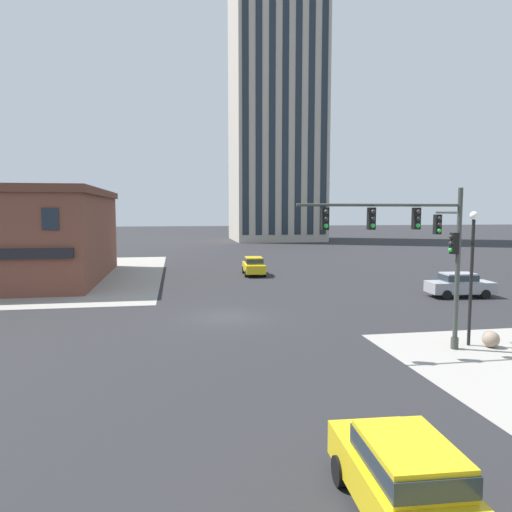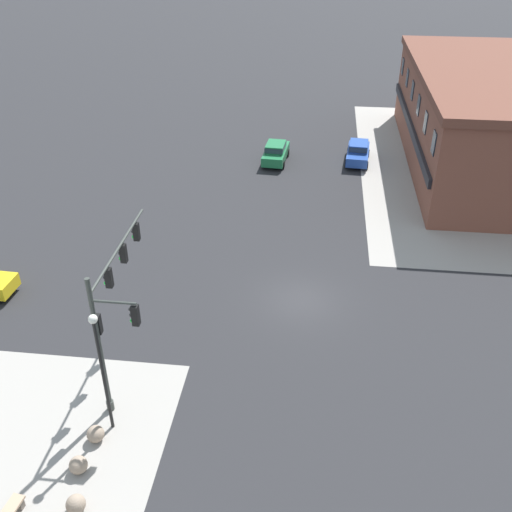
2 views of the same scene
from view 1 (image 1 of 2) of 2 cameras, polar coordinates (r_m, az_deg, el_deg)
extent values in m
plane|color=#262628|center=(26.89, -3.65, -7.30)|extent=(320.00, 320.00, 0.00)
cylinder|color=#383D38|center=(22.45, 22.73, -9.64)|extent=(0.32, 0.32, 0.50)
cylinder|color=#383D38|center=(21.86, 23.04, -1.51)|extent=(0.20, 0.20, 6.89)
cylinder|color=#383D38|center=(20.03, 14.75, 5.94)|extent=(7.06, 0.12, 0.12)
cylinder|color=#383D38|center=(22.48, 22.03, 4.88)|extent=(0.11, 1.80, 0.11)
cube|color=black|center=(20.73, 18.68, 4.29)|extent=(0.28, 0.28, 0.90)
sphere|color=#282828|center=(20.58, 18.91, 5.05)|extent=(0.18, 0.18, 0.18)
sphere|color=#282828|center=(20.59, 18.89, 4.28)|extent=(0.18, 0.18, 0.18)
sphere|color=green|center=(20.59, 18.86, 3.50)|extent=(0.18, 0.18, 0.18)
cube|color=black|center=(19.87, 13.68, 4.38)|extent=(0.28, 0.28, 0.90)
sphere|color=#282828|center=(19.72, 13.88, 5.18)|extent=(0.18, 0.18, 0.18)
sphere|color=#282828|center=(19.73, 13.86, 4.37)|extent=(0.18, 0.18, 0.18)
sphere|color=green|center=(19.73, 13.84, 3.56)|extent=(0.18, 0.18, 0.18)
cube|color=black|center=(19.18, 8.27, 4.45)|extent=(0.28, 0.28, 0.90)
sphere|color=#282828|center=(19.03, 8.43, 5.28)|extent=(0.18, 0.18, 0.18)
sphere|color=#282828|center=(19.03, 8.42, 4.44)|extent=(0.18, 0.18, 0.18)
sphere|color=green|center=(19.04, 8.41, 3.60)|extent=(0.18, 0.18, 0.18)
cube|color=black|center=(21.66, 22.70, 1.41)|extent=(0.28, 0.28, 0.90)
sphere|color=#282828|center=(21.56, 22.37, 2.15)|extent=(0.18, 0.18, 0.18)
sphere|color=#282828|center=(21.57, 22.34, 1.41)|extent=(0.18, 0.18, 0.18)
sphere|color=green|center=(21.59, 22.32, 0.67)|extent=(0.18, 0.18, 0.18)
cube|color=black|center=(23.18, 20.95, 3.57)|extent=(0.28, 0.28, 0.90)
sphere|color=#282828|center=(23.03, 21.17, 4.25)|extent=(0.18, 0.18, 0.18)
sphere|color=#282828|center=(23.04, 21.15, 3.55)|extent=(0.18, 0.18, 0.18)
sphere|color=green|center=(23.05, 21.12, 2.85)|extent=(0.18, 0.18, 0.18)
sphere|color=gray|center=(23.34, 26.37, -8.93)|extent=(0.72, 0.72, 0.72)
cylinder|color=black|center=(22.79, 24.41, -3.00)|extent=(0.14, 0.14, 5.55)
sphere|color=white|center=(22.57, 24.70, 4.44)|extent=(0.36, 0.36, 0.36)
cube|color=#99999E|center=(35.62, 23.28, -3.44)|extent=(4.52, 2.08, 0.76)
cube|color=#99999E|center=(35.45, 23.11, -2.37)|extent=(2.22, 1.65, 0.60)
cube|color=#232D38|center=(35.45, 23.11, -2.37)|extent=(2.31, 1.69, 0.40)
cylinder|color=black|center=(37.06, 24.50, -3.75)|extent=(0.65, 0.27, 0.64)
cylinder|color=black|center=(35.64, 25.84, -4.16)|extent=(0.65, 0.27, 0.64)
cylinder|color=black|center=(35.78, 20.70, -3.93)|extent=(0.65, 0.27, 0.64)
cylinder|color=black|center=(34.31, 21.93, -4.36)|extent=(0.65, 0.27, 0.64)
cube|color=gold|center=(43.93, -0.28, -1.39)|extent=(2.01, 4.49, 0.76)
cube|color=gold|center=(43.71, -0.26, -0.53)|extent=(1.61, 2.19, 0.60)
cube|color=#232D38|center=(43.71, -0.26, -0.53)|extent=(1.65, 2.28, 0.40)
cylinder|color=black|center=(45.25, -1.51, -1.68)|extent=(0.26, 0.65, 0.64)
cylinder|color=black|center=(45.42, 0.59, -1.65)|extent=(0.26, 0.65, 0.64)
cylinder|color=black|center=(42.55, -1.21, -2.13)|extent=(0.26, 0.65, 0.64)
cylinder|color=black|center=(42.73, 1.03, -2.10)|extent=(0.26, 0.65, 0.64)
cube|color=gold|center=(10.39, 17.39, -25.02)|extent=(1.96, 4.48, 0.76)
cube|color=gold|center=(9.95, 17.89, -22.04)|extent=(1.59, 2.18, 0.60)
cube|color=#232D38|center=(9.95, 17.89, -22.04)|extent=(1.63, 2.27, 0.40)
cylinder|color=black|center=(11.42, 10.04, -24.05)|extent=(0.25, 0.65, 0.64)
cylinder|color=black|center=(11.97, 18.37, -22.78)|extent=(0.25, 0.65, 0.64)
cube|color=#1E2833|center=(35.06, -23.46, 4.11)|extent=(1.10, 0.08, 1.50)
cube|color=#B2A899|center=(102.01, 2.42, 23.35)|extent=(17.21, 16.94, 74.60)
cube|color=#1E2833|center=(92.83, -1.30, 25.20)|extent=(1.20, 0.10, 71.62)
cube|color=#1E2833|center=(93.20, 0.36, 25.12)|extent=(1.20, 0.10, 71.62)
cube|color=#1E2833|center=(93.63, 1.99, 25.02)|extent=(1.20, 0.10, 71.62)
cube|color=#1E2833|center=(94.13, 3.61, 24.90)|extent=(1.20, 0.10, 71.62)
cube|color=#1E2833|center=(94.68, 5.20, 24.77)|extent=(1.20, 0.10, 71.62)
cube|color=#1E2833|center=(95.30, 6.78, 24.63)|extent=(1.20, 0.10, 71.62)
cube|color=#1E2833|center=(95.97, 8.32, 24.47)|extent=(1.20, 0.10, 71.62)
camera|label=2|loc=(41.34, 38.90, 22.64)|focal=40.48mm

